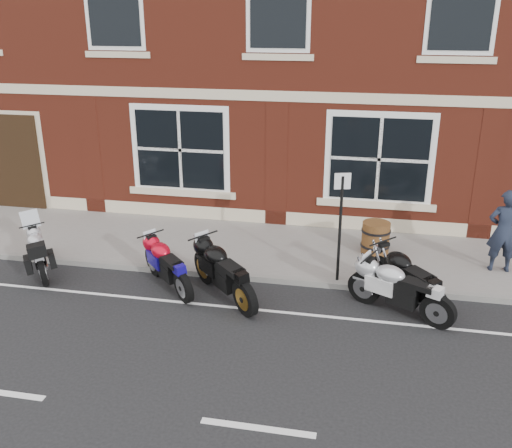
% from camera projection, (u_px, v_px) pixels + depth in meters
% --- Properties ---
extents(ground, '(80.00, 80.00, 0.00)m').
position_uv_depth(ground, '(289.00, 318.00, 10.53)').
color(ground, black).
rests_on(ground, ground).
extents(sidewalk, '(30.00, 3.00, 0.12)m').
position_uv_depth(sidewalk, '(307.00, 252.00, 13.26)').
color(sidewalk, slate).
rests_on(sidewalk, ground).
extents(kerb, '(30.00, 0.16, 0.12)m').
position_uv_depth(kerb, '(299.00, 282.00, 11.81)').
color(kerb, slate).
rests_on(kerb, ground).
extents(moto_touring_silver, '(1.17, 1.61, 1.24)m').
position_uv_depth(moto_touring_silver, '(40.00, 250.00, 12.25)').
color(moto_touring_silver, black).
rests_on(moto_touring_silver, ground).
extents(moto_sport_red, '(1.53, 1.58, 0.93)m').
position_uv_depth(moto_sport_red, '(168.00, 263.00, 11.55)').
color(moto_sport_red, black).
rests_on(moto_sport_red, ground).
extents(moto_sport_black, '(1.69, 1.77, 1.04)m').
position_uv_depth(moto_sport_black, '(224.00, 269.00, 11.12)').
color(moto_sport_black, black).
rests_on(moto_sport_black, ground).
extents(moto_sport_silver, '(1.95, 1.13, 0.96)m').
position_uv_depth(moto_sport_silver, '(399.00, 287.00, 10.52)').
color(moto_sport_silver, black).
rests_on(moto_sport_silver, ground).
extents(moto_naked_black, '(1.50, 1.85, 1.01)m').
position_uv_depth(moto_naked_black, '(407.00, 276.00, 10.89)').
color(moto_naked_black, black).
rests_on(moto_naked_black, ground).
extents(pedestrian_left, '(0.67, 0.46, 1.79)m').
position_uv_depth(pedestrian_left, '(504.00, 231.00, 11.89)').
color(pedestrian_left, '#1A2030').
rests_on(pedestrian_left, sidewalk).
extents(barrel_planter, '(0.66, 0.66, 0.73)m').
position_uv_depth(barrel_planter, '(376.00, 238.00, 12.95)').
color(barrel_planter, '#442D12').
rests_on(barrel_planter, sidewalk).
extents(parking_sign, '(0.32, 0.11, 2.28)m').
position_uv_depth(parking_sign, '(340.00, 220.00, 11.30)').
color(parking_sign, black).
rests_on(parking_sign, sidewalk).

